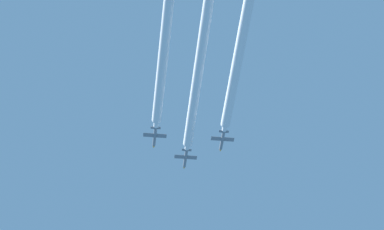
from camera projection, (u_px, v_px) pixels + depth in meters
jet_lead at (185, 158)px, 307.88m from camera, size 7.85×11.44×2.75m
jet_left_wingman at (155, 137)px, 297.58m from camera, size 7.85×11.44×2.75m
jet_right_wingman at (222, 140)px, 299.46m from camera, size 7.85×11.44×2.75m
smoke_trail_lead at (197, 79)px, 279.01m from camera, size 3.11×68.20×3.11m
smoke_trail_left_wingman at (165, 36)px, 263.73m from camera, size 3.11×81.78×3.11m
smoke_trail_right_wingman at (239, 52)px, 269.17m from camera, size 3.11×72.05×3.11m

